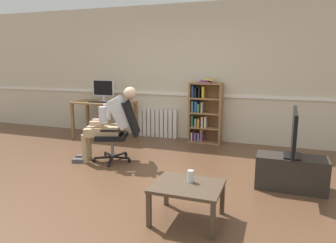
% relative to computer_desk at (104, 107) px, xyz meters
% --- Properties ---
extents(ground_plane, '(18.00, 18.00, 0.00)m').
position_rel_computer_desk_xyz_m(ground_plane, '(1.74, -2.15, -0.65)').
color(ground_plane, brown).
extents(back_wall, '(12.00, 0.13, 2.70)m').
position_rel_computer_desk_xyz_m(back_wall, '(1.74, 0.50, 0.70)').
color(back_wall, beige).
rests_on(back_wall, ground_plane).
extents(computer_desk, '(1.27, 0.64, 0.76)m').
position_rel_computer_desk_xyz_m(computer_desk, '(0.00, 0.00, 0.00)').
color(computer_desk, olive).
rests_on(computer_desk, ground_plane).
extents(imac_monitor, '(0.48, 0.14, 0.45)m').
position_rel_computer_desk_xyz_m(imac_monitor, '(-0.05, 0.08, 0.37)').
color(imac_monitor, silver).
rests_on(imac_monitor, computer_desk).
extents(keyboard, '(0.39, 0.12, 0.02)m').
position_rel_computer_desk_xyz_m(keyboard, '(-0.05, -0.14, 0.12)').
color(keyboard, black).
rests_on(keyboard, computer_desk).
extents(computer_mouse, '(0.06, 0.10, 0.03)m').
position_rel_computer_desk_xyz_m(computer_mouse, '(0.26, -0.12, 0.12)').
color(computer_mouse, white).
rests_on(computer_mouse, computer_desk).
extents(bookshelf, '(0.63, 0.29, 1.25)m').
position_rel_computer_desk_xyz_m(bookshelf, '(2.07, 0.29, -0.06)').
color(bookshelf, olive).
rests_on(bookshelf, ground_plane).
extents(radiator, '(0.85, 0.08, 0.60)m').
position_rel_computer_desk_xyz_m(radiator, '(1.05, 0.39, -0.35)').
color(radiator, white).
rests_on(radiator, ground_plane).
extents(office_chair, '(0.77, 0.66, 0.99)m').
position_rel_computer_desk_xyz_m(office_chair, '(1.09, -1.31, -0.12)').
color(office_chair, black).
rests_on(office_chair, ground_plane).
extents(person_seated, '(1.03, 0.61, 1.20)m').
position_rel_computer_desk_xyz_m(person_seated, '(0.94, -1.36, -0.00)').
color(person_seated, tan).
rests_on(person_seated, ground_plane).
extents(tv_stand, '(0.85, 0.37, 0.43)m').
position_rel_computer_desk_xyz_m(tv_stand, '(3.64, -1.60, -0.44)').
color(tv_stand, '#2D2823').
rests_on(tv_stand, ground_plane).
extents(tv_screen, '(0.21, 0.89, 0.59)m').
position_rel_computer_desk_xyz_m(tv_screen, '(3.64, -1.60, 0.08)').
color(tv_screen, black).
rests_on(tv_screen, tv_stand).
extents(coffee_table, '(0.69, 0.56, 0.38)m').
position_rel_computer_desk_xyz_m(coffee_table, '(2.62, -2.79, -0.32)').
color(coffee_table, '#4C3D2D').
rests_on(coffee_table, ground_plane).
extents(drinking_glass, '(0.06, 0.06, 0.12)m').
position_rel_computer_desk_xyz_m(drinking_glass, '(2.63, -2.71, -0.21)').
color(drinking_glass, silver).
rests_on(drinking_glass, coffee_table).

